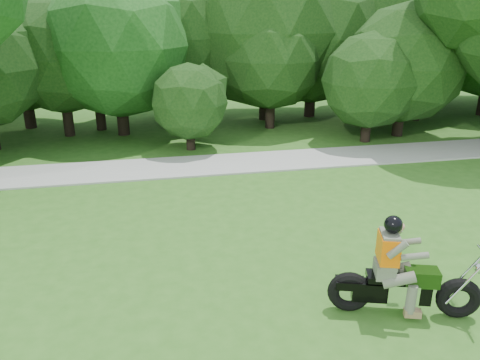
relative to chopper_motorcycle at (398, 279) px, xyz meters
name	(u,v)px	position (x,y,z in m)	size (l,w,h in m)	color
ground	(332,288)	(-0.80, 0.96, -0.71)	(100.00, 100.00, 0.00)	#30641C
walkway	(247,163)	(-0.80, 8.96, -0.68)	(60.00, 2.20, 0.06)	#9E9E99
tree_line	(226,41)	(-0.40, 15.56, 3.01)	(38.89, 12.92, 7.89)	black
chopper_motorcycle	(398,279)	(0.00, 0.00, 0.00)	(2.65, 1.23, 1.93)	black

